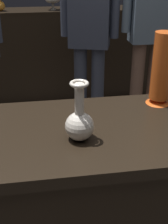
% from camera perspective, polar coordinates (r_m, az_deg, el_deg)
% --- Properties ---
extents(display_plinth, '(1.20, 0.64, 0.80)m').
position_cam_1_polar(display_plinth, '(1.57, 0.68, -15.68)').
color(display_plinth, black).
rests_on(display_plinth, ground_plane).
extents(back_display_shelf, '(2.60, 0.40, 0.99)m').
position_cam_1_polar(back_display_shelf, '(3.49, -5.39, 10.24)').
color(back_display_shelf, black).
rests_on(back_display_shelf, ground_plane).
extents(vase_centerpiece, '(0.12, 0.12, 0.25)m').
position_cam_1_polar(vase_centerpiece, '(1.22, -0.84, -1.87)').
color(vase_centerpiece, silver).
rests_on(vase_centerpiece, display_plinth).
extents(vase_left_accent, '(0.12, 0.12, 0.36)m').
position_cam_1_polar(vase_left_accent, '(1.56, 14.05, 7.38)').
color(vase_left_accent, '#E55B1E').
rests_on(vase_left_accent, display_plinth).
extents(shelf_vase_center, '(0.15, 0.15, 0.14)m').
position_cam_1_polar(shelf_vase_center, '(3.31, -5.76, 19.81)').
color(shelf_vase_center, gray).
rests_on(shelf_vase_center, back_display_shelf).
extents(shelf_vase_left, '(0.09, 0.09, 0.20)m').
position_cam_1_polar(shelf_vase_left, '(3.33, -15.18, 18.55)').
color(shelf_vase_left, orange).
rests_on(shelf_vase_left, back_display_shelf).
extents(visitor_center_back, '(0.45, 0.27, 1.64)m').
position_cam_1_polar(visitor_center_back, '(2.57, 1.01, 15.30)').
color(visitor_center_back, '#333847').
rests_on(visitor_center_back, ground_plane).
extents(visitor_near_right, '(0.47, 0.20, 1.73)m').
position_cam_1_polar(visitor_near_right, '(2.59, 12.22, 16.20)').
color(visitor_near_right, brown).
rests_on(visitor_near_right, ground_plane).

